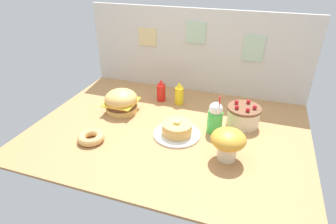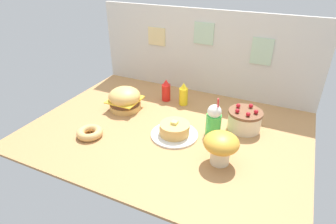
{
  "view_description": "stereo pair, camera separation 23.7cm",
  "coord_description": "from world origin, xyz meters",
  "px_view_note": "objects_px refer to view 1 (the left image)",
  "views": [
    {
      "loc": [
        0.65,
        -1.93,
        1.3
      ],
      "look_at": [
        -0.04,
        0.09,
        0.11
      ],
      "focal_mm": 30.14,
      "sensor_mm": 36.0,
      "label": 1
    },
    {
      "loc": [
        0.87,
        -1.84,
        1.3
      ],
      "look_at": [
        -0.04,
        0.09,
        0.11
      ],
      "focal_mm": 30.14,
      "sensor_mm": 36.0,
      "label": 2
    }
  ],
  "objects_px": {
    "burger": "(121,101)",
    "mushroom_stool": "(228,142)",
    "mustard_bottle": "(179,94)",
    "cream_soda_cup": "(215,118)",
    "ketchup_bottle": "(161,91)",
    "layer_cake": "(243,116)",
    "donut_pink_glaze": "(91,137)",
    "pancake_stack": "(177,130)"
  },
  "relations": [
    {
      "from": "layer_cake",
      "to": "mustard_bottle",
      "type": "relative_size",
      "value": 1.25
    },
    {
      "from": "ketchup_bottle",
      "to": "burger",
      "type": "bearing_deg",
      "value": -129.78
    },
    {
      "from": "mustard_bottle",
      "to": "cream_soda_cup",
      "type": "height_order",
      "value": "cream_soda_cup"
    },
    {
      "from": "ketchup_bottle",
      "to": "mushroom_stool",
      "type": "xyz_separation_m",
      "value": [
        0.77,
        -0.73,
        0.04
      ]
    },
    {
      "from": "burger",
      "to": "mushroom_stool",
      "type": "relative_size",
      "value": 1.21
    },
    {
      "from": "ketchup_bottle",
      "to": "layer_cake",
      "type": "bearing_deg",
      "value": -14.03
    },
    {
      "from": "pancake_stack",
      "to": "mushroom_stool",
      "type": "relative_size",
      "value": 1.55
    },
    {
      "from": "burger",
      "to": "layer_cake",
      "type": "xyz_separation_m",
      "value": [
        1.11,
        0.12,
        -0.02
      ]
    },
    {
      "from": "mustard_bottle",
      "to": "burger",
      "type": "bearing_deg",
      "value": -145.12
    },
    {
      "from": "burger",
      "to": "donut_pink_glaze",
      "type": "xyz_separation_m",
      "value": [
        -0.01,
        -0.52,
        -0.07
      ]
    },
    {
      "from": "burger",
      "to": "mushroom_stool",
      "type": "distance_m",
      "value": 1.12
    },
    {
      "from": "layer_cake",
      "to": "ketchup_bottle",
      "type": "bearing_deg",
      "value": 165.97
    },
    {
      "from": "mushroom_stool",
      "to": "donut_pink_glaze",
      "type": "bearing_deg",
      "value": -173.15
    },
    {
      "from": "pancake_stack",
      "to": "mushroom_stool",
      "type": "xyz_separation_m",
      "value": [
        0.43,
        -0.18,
        0.1
      ]
    },
    {
      "from": "donut_pink_glaze",
      "to": "layer_cake",
      "type": "bearing_deg",
      "value": 30.2
    },
    {
      "from": "cream_soda_cup",
      "to": "mushroom_stool",
      "type": "xyz_separation_m",
      "value": [
        0.15,
        -0.33,
        0.01
      ]
    },
    {
      "from": "burger",
      "to": "layer_cake",
      "type": "relative_size",
      "value": 1.06
    },
    {
      "from": "pancake_stack",
      "to": "burger",
      "type": "bearing_deg",
      "value": 160.25
    },
    {
      "from": "pancake_stack",
      "to": "ketchup_bottle",
      "type": "relative_size",
      "value": 1.7
    },
    {
      "from": "mushroom_stool",
      "to": "ketchup_bottle",
      "type": "bearing_deg",
      "value": 136.6
    },
    {
      "from": "burger",
      "to": "pancake_stack",
      "type": "xyz_separation_m",
      "value": [
        0.62,
        -0.22,
        -0.06
      ]
    },
    {
      "from": "burger",
      "to": "layer_cake",
      "type": "distance_m",
      "value": 1.11
    },
    {
      "from": "layer_cake",
      "to": "burger",
      "type": "bearing_deg",
      "value": -173.61
    },
    {
      "from": "mushroom_stool",
      "to": "burger",
      "type": "bearing_deg",
      "value": 159.22
    },
    {
      "from": "pancake_stack",
      "to": "cream_soda_cup",
      "type": "xyz_separation_m",
      "value": [
        0.28,
        0.15,
        0.09
      ]
    },
    {
      "from": "donut_pink_glaze",
      "to": "cream_soda_cup",
      "type": "bearing_deg",
      "value": 26.89
    },
    {
      "from": "donut_pink_glaze",
      "to": "mushroom_stool",
      "type": "distance_m",
      "value": 1.07
    },
    {
      "from": "ketchup_bottle",
      "to": "cream_soda_cup",
      "type": "height_order",
      "value": "cream_soda_cup"
    },
    {
      "from": "burger",
      "to": "mushroom_stool",
      "type": "xyz_separation_m",
      "value": [
        1.05,
        -0.4,
        0.04
      ]
    },
    {
      "from": "layer_cake",
      "to": "ketchup_bottle",
      "type": "relative_size",
      "value": 1.25
    },
    {
      "from": "donut_pink_glaze",
      "to": "mushroom_stool",
      "type": "bearing_deg",
      "value": 6.85
    },
    {
      "from": "ketchup_bottle",
      "to": "mushroom_stool",
      "type": "relative_size",
      "value": 0.91
    },
    {
      "from": "burger",
      "to": "donut_pink_glaze",
      "type": "distance_m",
      "value": 0.53
    },
    {
      "from": "burger",
      "to": "mustard_bottle",
      "type": "relative_size",
      "value": 1.33
    },
    {
      "from": "mustard_bottle",
      "to": "mushroom_stool",
      "type": "xyz_separation_m",
      "value": [
        0.58,
        -0.72,
        0.04
      ]
    },
    {
      "from": "donut_pink_glaze",
      "to": "ketchup_bottle",
      "type": "bearing_deg",
      "value": 71.77
    },
    {
      "from": "layer_cake",
      "to": "mushroom_stool",
      "type": "distance_m",
      "value": 0.53
    },
    {
      "from": "ketchup_bottle",
      "to": "mustard_bottle",
      "type": "height_order",
      "value": "same"
    },
    {
      "from": "ketchup_bottle",
      "to": "mushroom_stool",
      "type": "bearing_deg",
      "value": -43.4
    },
    {
      "from": "pancake_stack",
      "to": "cream_soda_cup",
      "type": "distance_m",
      "value": 0.33
    },
    {
      "from": "mustard_bottle",
      "to": "pancake_stack",
      "type": "bearing_deg",
      "value": -74.8
    },
    {
      "from": "mustard_bottle",
      "to": "cream_soda_cup",
      "type": "relative_size",
      "value": 0.67
    }
  ]
}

